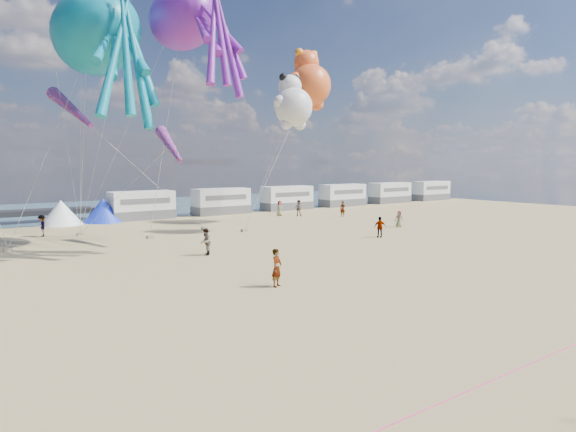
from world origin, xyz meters
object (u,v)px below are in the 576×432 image
(beachgoer_7, at_px, (206,242))
(sandbag_e, at_px, (80,234))
(beachgoer_0, at_px, (399,219))
(sandbag_b, at_px, (150,237))
(standing_person, at_px, (277,268))
(windsock_right, at_px, (170,146))
(beachgoer_2, at_px, (42,226))
(beachgoer_5, at_px, (343,209))
(beachgoer_1, at_px, (298,208))
(motorhome_2, at_px, (287,198))
(tent_white, at_px, (61,213))
(beachgoer_6, at_px, (280,208))
(sandbag_c, at_px, (244,230))
(kite_teddy_orange, at_px, (310,85))
(windsock_mid, at_px, (71,109))
(sandbag_a, at_px, (8,250))
(kite_octopus_teal, at_px, (96,33))
(kite_octopus_purple, at_px, (183,19))
(motorhome_5, at_px, (431,191))
(sandbag_d, at_px, (204,229))
(motorhome_3, at_px, (343,195))
(motorhome_1, at_px, (221,201))
(motorhome_4, at_px, (390,193))
(kite_panda, at_px, (293,107))
(motorhome_0, at_px, (142,205))
(beachgoer_3, at_px, (380,227))
(tent_blue, at_px, (103,210))

(beachgoer_7, relative_size, sandbag_e, 3.51)
(beachgoer_0, relative_size, sandbag_b, 3.00)
(standing_person, distance_m, windsock_right, 17.20)
(beachgoer_2, height_order, beachgoer_7, beachgoer_2)
(beachgoer_7, bearing_deg, beachgoer_5, 151.24)
(beachgoer_1, bearing_deg, motorhome_2, -65.32)
(tent_white, xyz_separation_m, beachgoer_6, (21.89, -5.58, -0.35))
(sandbag_c, height_order, kite_teddy_orange, kite_teddy_orange)
(windsock_right, bearing_deg, windsock_mid, 150.41)
(sandbag_a, height_order, kite_teddy_orange, kite_teddy_orange)
(motorhome_2, relative_size, sandbag_c, 13.20)
(kite_octopus_teal, xyz_separation_m, kite_octopus_purple, (5.36, -2.93, 1.18))
(kite_octopus_teal, xyz_separation_m, windsock_right, (4.39, -2.45, -7.95))
(motorhome_5, distance_m, windsock_mid, 59.17)
(motorhome_2, xyz_separation_m, sandbag_d, (-17.55, -11.49, -1.39))
(motorhome_3, xyz_separation_m, sandbag_b, (-32.90, -13.59, -1.39))
(beachgoer_0, height_order, sandbag_e, beachgoer_0)
(motorhome_1, xyz_separation_m, beachgoer_2, (-20.61, -7.41, -0.62))
(tent_white, bearing_deg, beachgoer_6, -14.30)
(beachgoer_7, bearing_deg, kite_teddy_orange, 155.22)
(beachgoer_6, xyz_separation_m, windsock_mid, (-23.59, -7.01, 9.09))
(motorhome_3, relative_size, motorhome_5, 1.00)
(standing_person, bearing_deg, sandbag_a, 87.48)
(motorhome_4, xyz_separation_m, standing_person, (-43.35, -32.59, -0.57))
(sandbag_b, height_order, kite_octopus_teal, kite_octopus_teal)
(sandbag_a, xyz_separation_m, windsock_mid, (4.74, 1.04, 9.83))
(motorhome_2, distance_m, kite_panda, 22.53)
(motorhome_0, distance_m, kite_teddy_orange, 21.51)
(beachgoer_7, xyz_separation_m, sandbag_e, (-4.20, 14.34, -0.77))
(motorhome_5, relative_size, beachgoer_7, 3.77)
(motorhome_4, distance_m, motorhome_5, 9.50)
(motorhome_0, height_order, standing_person, motorhome_0)
(motorhome_0, height_order, kite_panda, kite_panda)
(motorhome_0, distance_m, tent_white, 8.01)
(motorhome_5, relative_size, beachgoer_0, 4.41)
(motorhome_5, relative_size, beachgoer_1, 3.62)
(motorhome_4, distance_m, beachgoer_3, 36.39)
(sandbag_c, bearing_deg, beachgoer_3, -53.69)
(windsock_right, bearing_deg, motorhome_5, 23.15)
(beachgoer_7, xyz_separation_m, sandbag_c, (7.99, 8.35, -0.77))
(beachgoer_0, xyz_separation_m, kite_teddy_orange, (-3.94, 8.49, 12.91))
(sandbag_d, bearing_deg, standing_person, -107.86)
(motorhome_3, bearing_deg, tent_white, 180.00)
(motorhome_5, relative_size, sandbag_b, 13.20)
(tent_blue, bearing_deg, beachgoer_7, -90.61)
(motorhome_3, relative_size, windsock_right, 1.31)
(motorhome_4, height_order, kite_panda, kite_panda)
(beachgoer_3, height_order, windsock_mid, windsock_mid)
(motorhome_2, height_order, windsock_mid, windsock_mid)
(beachgoer_5, height_order, kite_octopus_purple, kite_octopus_purple)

